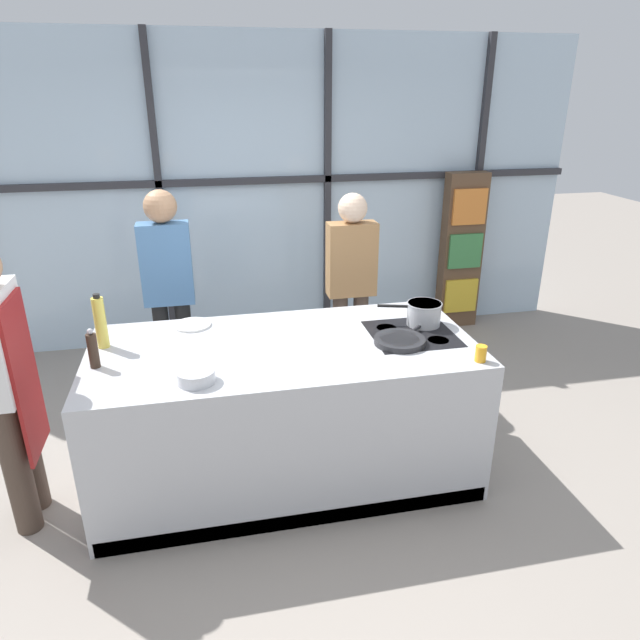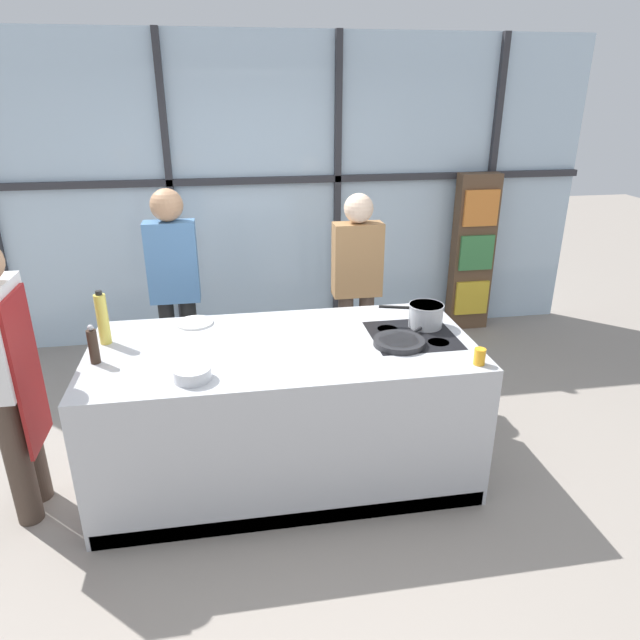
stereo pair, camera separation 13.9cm
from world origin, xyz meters
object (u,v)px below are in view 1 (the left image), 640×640
spectator_center_left (351,279)px  oil_bottle (100,322)px  frying_pan (400,340)px  juice_glass_near (481,354)px  white_plate (192,325)px  chef (4,376)px  saucepan (424,313)px  pepper_grinder (93,350)px  spectator_far_left (168,284)px  mixing_bowl (196,376)px

spectator_center_left → oil_bottle: (-1.75, -0.88, 0.14)m
frying_pan → juice_glass_near: juice_glass_near is taller
spectator_center_left → oil_bottle: 1.96m
oil_bottle → white_plate: bearing=23.0°
juice_glass_near → oil_bottle: bearing=163.1°
chef → saucepan: 2.46m
spectator_center_left → saucepan: 0.97m
frying_pan → oil_bottle: 1.77m
saucepan → chef: bearing=-174.3°
chef → white_plate: 1.11m
chef → spectator_center_left: (2.21, 1.19, 0.00)m
spectator_center_left → white_plate: spectator_center_left is taller
spectator_center_left → white_plate: (-1.23, -0.66, -0.01)m
pepper_grinder → spectator_far_left: bearing=72.6°
saucepan → mixing_bowl: (-1.45, -0.49, -0.04)m
chef → oil_bottle: chef is taller
spectator_center_left → juice_glass_near: size_ratio=17.05×
frying_pan → white_plate: size_ratio=1.95×
spectator_center_left → saucepan: size_ratio=3.98×
juice_glass_near → saucepan: bearing=101.6°
chef → pepper_grinder: chef is taller
chef → saucepan: bearing=95.7°
frying_pan → juice_glass_near: size_ratio=4.94×
chef → mixing_bowl: 1.02m
mixing_bowl → oil_bottle: oil_bottle is taller
white_plate → pepper_grinder: (-0.52, -0.48, 0.10)m
oil_bottle → juice_glass_near: size_ratio=3.54×
spectator_far_left → oil_bottle: spectator_far_left is taller
spectator_far_left → saucepan: (1.63, -0.94, -0.00)m
frying_pan → saucepan: size_ratio=1.15×
chef → frying_pan: 2.20m
oil_bottle → frying_pan: bearing=-10.2°
spectator_far_left → spectator_center_left: size_ratio=1.05×
spectator_far_left → frying_pan: bearing=139.5°
spectator_center_left → saucepan: (0.23, -0.94, 0.06)m
mixing_bowl → oil_bottle: (-0.53, 0.56, 0.12)m
pepper_grinder → saucepan: bearing=5.7°
saucepan → white_plate: saucepan is taller
spectator_far_left → pepper_grinder: spectator_far_left is taller
mixing_bowl → pepper_grinder: (-0.54, 0.29, 0.07)m
mixing_bowl → spectator_center_left: bearing=49.7°
mixing_bowl → white_plate: bearing=91.3°
oil_bottle → juice_glass_near: bearing=-16.9°
spectator_center_left → mixing_bowl: 1.88m
frying_pan → spectator_center_left: bearing=89.5°
spectator_center_left → spectator_far_left: bearing=0.0°
spectator_center_left → white_plate: bearing=28.0°
spectator_far_left → spectator_center_left: bearing=-180.0°
white_plate → pepper_grinder: size_ratio=1.04×
spectator_far_left → pepper_grinder: bearing=72.6°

